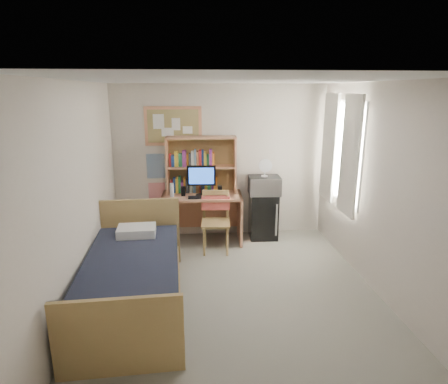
{
  "coord_description": "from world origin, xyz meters",
  "views": [
    {
      "loc": [
        -0.52,
        -4.21,
        2.49
      ],
      "look_at": [
        -0.02,
        1.2,
        1.01
      ],
      "focal_mm": 30.0,
      "sensor_mm": 36.0,
      "label": 1
    }
  ],
  "objects": [
    {
      "name": "wall_front",
      "position": [
        0.0,
        -2.1,
        1.3
      ],
      "size": [
        3.6,
        0.04,
        2.6
      ],
      "primitive_type": "cube",
      "color": "beige",
      "rests_on": "floor"
    },
    {
      "name": "desk",
      "position": [
        -0.34,
        1.75,
        0.41
      ],
      "size": [
        1.35,
        0.72,
        0.82
      ],
      "primitive_type": "cube",
      "rotation": [
        0.0,
        0.0,
        -0.05
      ],
      "color": "tan",
      "rests_on": "floor"
    },
    {
      "name": "keyboard",
      "position": [
        -0.35,
        1.55,
        0.83
      ],
      "size": [
        0.44,
        0.16,
        0.02
      ],
      "primitive_type": "cube",
      "rotation": [
        0.0,
        0.0,
        -0.05
      ],
      "color": "black",
      "rests_on": "desk"
    },
    {
      "name": "hoodie",
      "position": [
        -0.12,
        1.52,
        0.75
      ],
      "size": [
        0.46,
        0.17,
        0.22
      ],
      "primitive_type": "cube",
      "rotation": [
        0.0,
        0.0,
        -0.08
      ],
      "color": "#F6675D",
      "rests_on": "desk_chair"
    },
    {
      "name": "hutch",
      "position": [
        -0.33,
        1.9,
        1.29
      ],
      "size": [
        1.16,
        0.35,
        0.94
      ],
      "primitive_type": "cube",
      "rotation": [
        0.0,
        0.0,
        -0.05
      ],
      "color": "tan",
      "rests_on": "desk"
    },
    {
      "name": "speaker_left",
      "position": [
        -0.64,
        1.7,
        0.9
      ],
      "size": [
        0.07,
        0.07,
        0.16
      ],
      "primitive_type": "cube",
      "rotation": [
        0.0,
        0.0,
        -0.05
      ],
      "color": "black",
      "rests_on": "desk"
    },
    {
      "name": "curtain_right",
      "position": [
        1.72,
        1.6,
        1.6
      ],
      "size": [
        0.04,
        0.55,
        1.7
      ],
      "primitive_type": "cube",
      "color": "white",
      "rests_on": "wall_right"
    },
    {
      "name": "curtain_left",
      "position": [
        1.72,
        0.8,
        1.6
      ],
      "size": [
        0.04,
        0.55,
        1.7
      ],
      "primitive_type": "cube",
      "color": "white",
      "rests_on": "wall_right"
    },
    {
      "name": "wall_back",
      "position": [
        0.0,
        2.1,
        1.3
      ],
      "size": [
        3.6,
        0.04,
        2.6
      ],
      "primitive_type": "cube",
      "color": "beige",
      "rests_on": "floor"
    },
    {
      "name": "microwave",
      "position": [
        0.72,
        1.82,
        0.94
      ],
      "size": [
        0.54,
        0.42,
        0.3
      ],
      "primitive_type": "cube",
      "rotation": [
        0.0,
        0.0,
        -0.04
      ],
      "color": "silver",
      "rests_on": "mini_fridge"
    },
    {
      "name": "speaker_right",
      "position": [
        -0.04,
        1.68,
        0.91
      ],
      "size": [
        0.07,
        0.07,
        0.16
      ],
      "primitive_type": "cube",
      "rotation": [
        0.0,
        0.0,
        -0.05
      ],
      "color": "black",
      "rests_on": "desk"
    },
    {
      "name": "desk_fan",
      "position": [
        0.72,
        1.82,
        1.23
      ],
      "size": [
        0.23,
        0.23,
        0.27
      ],
      "primitive_type": "cylinder",
      "rotation": [
        0.0,
        0.0,
        -0.04
      ],
      "color": "white",
      "rests_on": "microwave"
    },
    {
      "name": "wall_left",
      "position": [
        -1.8,
        0.0,
        1.3
      ],
      "size": [
        0.04,
        4.2,
        2.6
      ],
      "primitive_type": "cube",
      "color": "beige",
      "rests_on": "floor"
    },
    {
      "name": "bulletin_board",
      "position": [
        -0.78,
        2.08,
        1.92
      ],
      "size": [
        0.94,
        0.03,
        0.64
      ],
      "primitive_type": "cube",
      "color": "#A08E54",
      "rests_on": "wall_back"
    },
    {
      "name": "floor",
      "position": [
        0.0,
        0.0,
        -0.01
      ],
      "size": [
        3.6,
        4.2,
        0.02
      ],
      "primitive_type": "cube",
      "color": "gray",
      "rests_on": "ground"
    },
    {
      "name": "water_bottle",
      "position": [
        -0.82,
        1.67,
        0.94
      ],
      "size": [
        0.07,
        0.07,
        0.23
      ],
      "primitive_type": "cylinder",
      "rotation": [
        0.0,
        0.0,
        -0.05
      ],
      "color": "white",
      "rests_on": "desk"
    },
    {
      "name": "poster_wave",
      "position": [
        -1.1,
        2.09,
        1.25
      ],
      "size": [
        0.3,
        0.01,
        0.42
      ],
      "primitive_type": "cube",
      "color": "#23558E",
      "rests_on": "wall_back"
    },
    {
      "name": "desk_chair",
      "position": [
        -0.14,
        1.32,
        0.48
      ],
      "size": [
        0.52,
        0.52,
        0.97
      ],
      "primitive_type": "cube",
      "rotation": [
        0.0,
        0.0,
        -0.08
      ],
      "color": "tan",
      "rests_on": "floor"
    },
    {
      "name": "wall_right",
      "position": [
        1.8,
        0.0,
        1.3
      ],
      "size": [
        0.04,
        4.2,
        2.6
      ],
      "primitive_type": "cube",
      "color": "beige",
      "rests_on": "floor"
    },
    {
      "name": "monitor",
      "position": [
        -0.34,
        1.69,
        1.07
      ],
      "size": [
        0.46,
        0.06,
        0.49
      ],
      "primitive_type": "cube",
      "rotation": [
        0.0,
        0.0,
        -0.05
      ],
      "color": "black",
      "rests_on": "desk"
    },
    {
      "name": "poster_japan",
      "position": [
        -1.1,
        2.09,
        0.78
      ],
      "size": [
        0.28,
        0.01,
        0.36
      ],
      "primitive_type": "cube",
      "color": "red",
      "rests_on": "wall_back"
    },
    {
      "name": "window_unit",
      "position": [
        1.75,
        1.2,
        1.6
      ],
      "size": [
        0.1,
        1.4,
        1.7
      ],
      "primitive_type": "cube",
      "color": "white",
      "rests_on": "wall_right"
    },
    {
      "name": "ceiling",
      "position": [
        0.0,
        0.0,
        2.6
      ],
      "size": [
        3.6,
        4.2,
        0.02
      ],
      "primitive_type": "cube",
      "color": "silver",
      "rests_on": "wall_back"
    },
    {
      "name": "bed",
      "position": [
        -1.23,
        -0.17,
        0.3
      ],
      "size": [
        1.19,
        2.26,
        0.61
      ],
      "primitive_type": "cube",
      "rotation": [
        0.0,
        0.0,
        0.04
      ],
      "color": "black",
      "rests_on": "floor"
    },
    {
      "name": "pillow",
      "position": [
        -1.26,
        0.58,
        0.67
      ],
      "size": [
        0.51,
        0.37,
        0.12
      ],
      "primitive_type": "cube",
      "rotation": [
        0.0,
        0.0,
        0.04
      ],
      "color": "white",
      "rests_on": "bed"
    },
    {
      "name": "mini_fridge",
      "position": [
        0.72,
        1.84,
        0.4
      ],
      "size": [
        0.49,
        0.49,
        0.79
      ],
      "primitive_type": "cube",
      "rotation": [
        0.0,
        0.0,
        -0.04
      ],
      "color": "black",
      "rests_on": "floor"
    }
  ]
}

